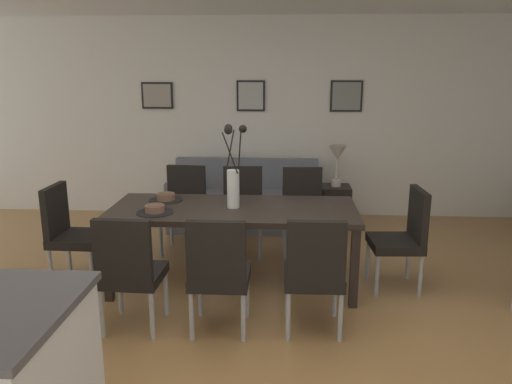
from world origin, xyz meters
The scene contains 22 objects.
ground_plane centered at (0.00, 0.00, 0.00)m, with size 9.00×9.00×0.00m, color #A87A47.
back_wall_panel centered at (0.00, 3.25, 1.30)m, with size 9.00×0.10×2.60m, color white.
dining_table centered at (-0.23, 0.87, 0.67)m, with size 2.20×0.91×0.74m.
dining_chair_near_left centered at (-0.92, -0.02, 0.51)m, with size 0.46×0.46×0.92m.
dining_chair_near_right centered at (-0.86, 1.76, 0.51)m, with size 0.47×0.47×0.92m.
dining_chair_far_left centered at (-0.25, -0.02, 0.51)m, with size 0.44×0.44×0.92m.
dining_chair_far_right centered at (-0.22, 1.74, 0.51)m, with size 0.46×0.46×0.92m.
dining_chair_mid_left centered at (0.45, 0.03, 0.51)m, with size 0.45×0.45×0.92m.
dining_chair_mid_right centered at (0.42, 1.72, 0.51)m, with size 0.46×0.46×0.92m.
dining_chair_head_west centered at (-1.75, 0.85, 0.51)m, with size 0.45×0.45×0.92m.
dining_chair_head_east centered at (1.30, 0.89, 0.51)m, with size 0.46×0.46×0.92m.
centerpiece_vase centered at (-0.23, 0.87, 1.02)m, with size 0.21×0.23×0.73m.
placemat_near_left centered at (-0.89, 0.66, 0.74)m, with size 0.32×0.32×0.01m, color black.
bowl_near_left centered at (-0.89, 0.66, 0.78)m, with size 0.17×0.17×0.07m.
placemat_near_right centered at (-0.89, 1.07, 0.74)m, with size 0.32×0.32×0.01m, color black.
bowl_near_right centered at (-0.89, 1.07, 0.78)m, with size 0.17×0.17×0.07m.
sofa centered at (-0.27, 2.70, 0.28)m, with size 1.85×0.84×0.80m.
side_table centered at (0.87, 2.68, 0.26)m, with size 0.36×0.36×0.52m, color black.
table_lamp centered at (0.87, 2.68, 0.89)m, with size 0.22×0.22×0.51m.
framed_picture_left centered at (-1.46, 3.18, 1.60)m, with size 0.41×0.03×0.35m.
framed_picture_center centered at (-0.23, 3.18, 1.60)m, with size 0.37×0.03×0.40m.
framed_picture_right centered at (1.01, 3.18, 1.60)m, with size 0.41×0.03×0.40m.
Camera 1 is at (0.22, -3.42, 1.96)m, focal length 35.09 mm.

